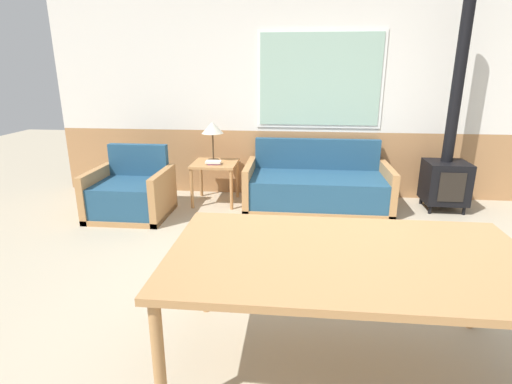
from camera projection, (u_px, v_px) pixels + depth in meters
name	position (u px, v px, depth m)	size (l,w,h in m)	color
ground_plane	(335.00, 297.00, 3.06)	(16.00, 16.00, 0.00)	#B2A58C
wall_back	(324.00, 94.00, 5.15)	(7.20, 0.09, 2.70)	#AD7A4C
couch	(317.00, 188.00, 5.01)	(1.78, 0.87, 0.80)	#B27F4C
armchair	(131.00, 195.00, 4.70)	(0.89, 0.78, 0.80)	#B27F4C
side_table	(215.00, 169.00, 5.10)	(0.56, 0.56, 0.53)	#B27F4C
table_lamp	(212.00, 129.00, 5.05)	(0.28, 0.28, 0.50)	#4C3823
book_stack	(214.00, 162.00, 4.97)	(0.20, 0.14, 0.04)	#994C84
dining_table	(348.00, 263.00, 2.15)	(1.94, 1.09, 0.73)	#B27F4C
wood_stove	(448.00, 162.00, 4.81)	(0.49, 0.47, 2.45)	black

